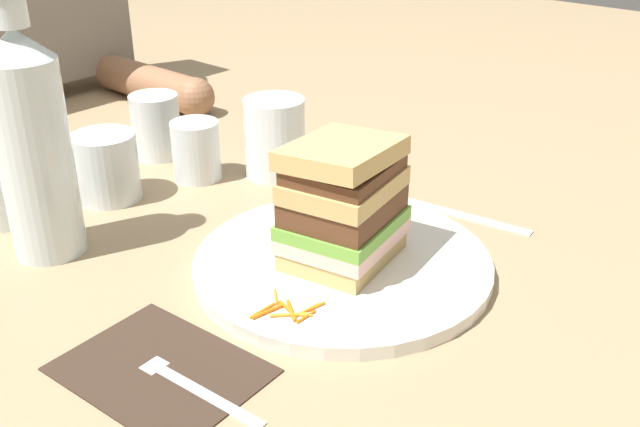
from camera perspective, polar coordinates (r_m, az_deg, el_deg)
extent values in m
plane|color=#9E8460|center=(0.76, 3.02, -4.03)|extent=(3.00, 3.00, 0.00)
cylinder|color=white|center=(0.75, 1.74, -3.91)|extent=(0.30, 0.30, 0.01)
cube|color=tan|center=(0.74, 1.76, -2.82)|extent=(0.13, 0.11, 0.02)
cube|color=beige|center=(0.73, 1.78, -1.67)|extent=(0.13, 0.11, 0.01)
cube|color=#6BA83D|center=(0.72, 1.79, -0.70)|extent=(0.13, 0.11, 0.01)
cube|color=#56331E|center=(0.71, 1.81, 0.65)|extent=(0.12, 0.11, 0.02)
cube|color=tan|center=(0.71, 1.84, 2.23)|extent=(0.13, 0.11, 0.02)
cube|color=#56331E|center=(0.70, 1.86, 3.43)|extent=(0.12, 0.10, 0.01)
cube|color=tan|center=(0.69, 1.69, 4.71)|extent=(0.12, 0.11, 0.03)
cylinder|color=orange|center=(0.66, -0.77, -7.39)|extent=(0.03, 0.01, 0.00)
cylinder|color=orange|center=(0.66, -2.64, -7.23)|extent=(0.01, 0.02, 0.00)
cylinder|color=orange|center=(0.65, -1.09, -7.97)|extent=(0.02, 0.00, 0.00)
cylinder|color=orange|center=(0.65, -1.95, -7.83)|extent=(0.02, 0.03, 0.00)
cylinder|color=orange|center=(0.66, -4.65, -7.39)|extent=(0.03, 0.00, 0.00)
cylinder|color=orange|center=(0.66, -1.12, -7.52)|extent=(0.03, 0.01, 0.00)
cylinder|color=orange|center=(0.66, -2.22, -7.52)|extent=(0.02, 0.03, 0.00)
cylinder|color=orange|center=(0.65, -2.43, -7.82)|extent=(0.03, 0.02, 0.00)
cylinder|color=orange|center=(0.68, -3.43, -6.45)|extent=(0.02, 0.02, 0.00)
cylinder|color=orange|center=(0.66, -4.06, -7.55)|extent=(0.03, 0.01, 0.00)
cylinder|color=orange|center=(0.82, 5.02, -0.51)|extent=(0.02, 0.01, 0.00)
cylinder|color=orange|center=(0.82, 6.28, -0.22)|extent=(0.01, 0.02, 0.00)
cylinder|color=orange|center=(0.82, 4.25, -0.24)|extent=(0.02, 0.01, 0.00)
cylinder|color=orange|center=(0.83, 4.84, 0.01)|extent=(0.02, 0.02, 0.00)
cylinder|color=orange|center=(0.83, 4.19, 0.18)|extent=(0.01, 0.02, 0.00)
cube|color=#38281E|center=(0.63, -12.19, -11.67)|extent=(0.13, 0.17, 0.00)
cube|color=silver|center=(0.59, -8.59, -13.56)|extent=(0.02, 0.11, 0.00)
cube|color=silver|center=(0.63, -12.71, -11.16)|extent=(0.02, 0.02, 0.00)
cylinder|color=silver|center=(0.65, -13.79, -9.85)|extent=(0.01, 0.04, 0.00)
cylinder|color=silver|center=(0.65, -14.17, -10.07)|extent=(0.01, 0.04, 0.00)
cylinder|color=silver|center=(0.65, -14.56, -10.29)|extent=(0.01, 0.04, 0.00)
cylinder|color=silver|center=(0.65, -14.95, -10.51)|extent=(0.01, 0.04, 0.00)
cube|color=silver|center=(0.86, 13.06, -0.68)|extent=(0.03, 0.10, 0.00)
cube|color=silver|center=(0.89, 7.12, 0.92)|extent=(0.03, 0.11, 0.00)
cylinder|color=white|center=(0.95, -3.51, 5.88)|extent=(0.08, 0.08, 0.10)
cylinder|color=orange|center=(0.96, -3.49, 4.96)|extent=(0.07, 0.07, 0.07)
cylinder|color=silver|center=(0.79, -21.10, 3.85)|extent=(0.07, 0.07, 0.21)
cone|color=silver|center=(0.76, -22.56, 12.06)|extent=(0.07, 0.07, 0.03)
cylinder|color=silver|center=(0.75, -22.96, 14.24)|extent=(0.03, 0.03, 0.03)
cylinder|color=silver|center=(0.92, -16.17, 3.49)|extent=(0.08, 0.08, 0.08)
cylinder|color=silver|center=(1.04, -12.57, 6.63)|extent=(0.07, 0.07, 0.09)
cylinder|color=silver|center=(0.95, -9.55, 4.83)|extent=(0.06, 0.06, 0.08)
cylinder|color=#936647|center=(1.28, -12.95, 9.74)|extent=(0.06, 0.23, 0.06)
sphere|color=#936647|center=(1.04, -22.87, 4.36)|extent=(0.06, 0.06, 0.06)
sphere|color=#936647|center=(1.19, -9.64, 8.84)|extent=(0.06, 0.06, 0.06)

